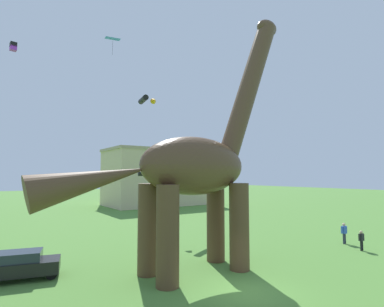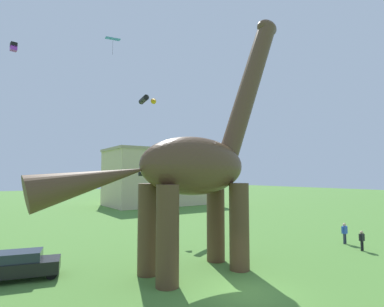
% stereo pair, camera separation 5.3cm
% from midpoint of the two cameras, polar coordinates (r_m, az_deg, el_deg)
% --- Properties ---
extents(ground_plane, '(240.00, 240.00, 0.00)m').
position_cam_midpoint_polar(ground_plane, '(16.65, 10.00, -24.44)').
color(ground_plane, '#4C7F33').
extents(dinosaur_sculpture, '(16.85, 3.57, 17.62)m').
position_cam_midpoint_polar(dinosaur_sculpture, '(18.40, 0.22, -2.35)').
color(dinosaur_sculpture, '#513823').
rests_on(dinosaur_sculpture, ground_plane).
extents(parked_sedan_left, '(4.50, 2.71, 1.55)m').
position_cam_midpoint_polar(parked_sedan_left, '(20.23, -30.11, -17.87)').
color(parked_sedan_left, black).
rests_on(parked_sedan_left, ground_plane).
extents(person_near_flyer, '(0.65, 0.29, 1.74)m').
position_cam_midpoint_polar(person_near_flyer, '(29.35, 26.85, -13.02)').
color(person_near_flyer, '#2D3347').
rests_on(person_near_flyer, ground_plane).
extents(person_far_spectator, '(0.57, 0.25, 1.52)m').
position_cam_midpoint_polar(person_far_spectator, '(27.37, 29.42, -13.88)').
color(person_far_spectator, black).
rests_on(person_far_spectator, ground_plane).
extents(kite_mid_right, '(2.35, 2.60, 0.74)m').
position_cam_midpoint_polar(kite_mid_right, '(39.37, -8.84, 10.04)').
color(kite_mid_right, black).
extents(kite_far_right, '(2.03, 2.06, 0.59)m').
position_cam_midpoint_polar(kite_far_right, '(27.85, -1.28, -5.26)').
color(kite_far_right, green).
extents(kite_high_right, '(0.45, 0.45, 0.58)m').
position_cam_midpoint_polar(kite_high_right, '(25.52, -30.85, 17.03)').
color(kite_high_right, black).
extents(kite_near_high, '(1.83, 1.69, 0.52)m').
position_cam_midpoint_polar(kite_near_high, '(32.87, -8.80, -3.83)').
color(kite_near_high, black).
extents(kite_near_low, '(1.21, 0.99, 1.33)m').
position_cam_midpoint_polar(kite_near_low, '(24.69, -14.89, 20.29)').
color(kite_near_low, '#287AE5').
extents(background_building_block, '(19.97, 11.51, 10.89)m').
position_cam_midpoint_polar(background_building_block, '(60.52, -6.52, -4.47)').
color(background_building_block, '#CCB78E').
rests_on(background_building_block, ground_plane).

